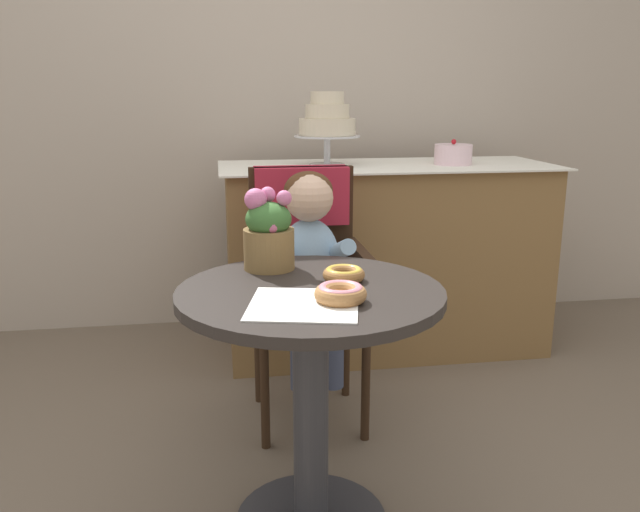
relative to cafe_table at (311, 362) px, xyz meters
The scene contains 11 objects.
back_wall 2.03m from the cafe_table, 90.00° to the left, with size 4.80×0.10×2.70m, color #B2A393.
cafe_table is the anchor object (origin of this frame).
wicker_chair 0.73m from the cafe_table, 83.57° to the left, with size 0.42×0.45×0.95m.
seated_child 0.59m from the cafe_table, 81.80° to the left, with size 0.27×0.32×0.73m.
paper_napkin 0.26m from the cafe_table, 104.76° to the right, with size 0.27×0.26×0.00m, color white.
donut_front 0.26m from the cafe_table, 29.45° to the left, with size 0.12×0.12×0.04m.
donut_mid 0.27m from the cafe_table, 65.14° to the right, with size 0.13×0.13×0.04m.
flower_vase 0.40m from the cafe_table, 112.99° to the left, with size 0.15×0.15×0.24m.
display_counter 1.41m from the cafe_table, 67.07° to the left, with size 1.56×0.62×0.90m.
tiered_cake_stand 1.45m from the cafe_table, 78.50° to the left, with size 0.30×0.30×0.33m.
round_layer_cake 1.59m from the cafe_table, 55.92° to the left, with size 0.17×0.17×0.12m.
Camera 1 is at (-0.23, -1.63, 1.23)m, focal length 36.22 mm.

